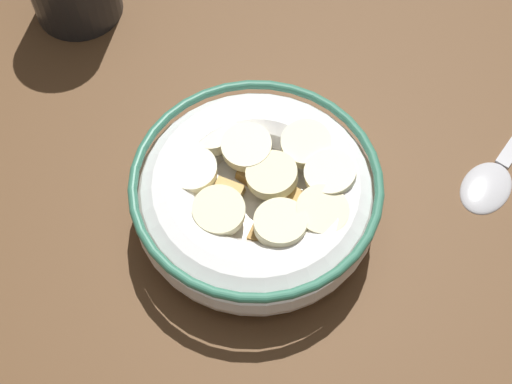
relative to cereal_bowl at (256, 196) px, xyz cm
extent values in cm
cube|color=brown|center=(-0.01, 0.01, -3.51)|extent=(95.02, 95.02, 2.00)
cylinder|color=white|center=(-0.01, 0.01, -2.21)|extent=(8.52, 8.52, 0.60)
torus|color=white|center=(-0.01, 0.01, -0.26)|extent=(15.49, 15.49, 4.51)
torus|color=#337259|center=(-0.01, 0.01, 1.69)|extent=(15.62, 15.62, 0.60)
cylinder|color=white|center=(-0.01, 0.01, -0.10)|extent=(12.78, 12.78, 0.40)
cube|color=#B78947|center=(1.20, -0.54, 0.52)|extent=(2.50, 2.46, 1.02)
cube|color=#AD7F42|center=(-2.79, 0.73, 0.41)|extent=(2.54, 2.55, 0.87)
cube|color=tan|center=(-4.01, -1.13, 0.57)|extent=(2.16, 2.14, 0.89)
cube|color=tan|center=(4.81, 1.88, 0.65)|extent=(2.16, 2.22, 1.00)
cube|color=tan|center=(0.57, 1.78, 0.56)|extent=(2.59, 2.60, 1.05)
cube|color=tan|center=(1.81, 3.08, 0.47)|extent=(2.53, 2.53, 0.81)
cube|color=#AD7F42|center=(0.12, 4.12, 0.63)|extent=(2.47, 2.47, 0.86)
cube|color=tan|center=(-1.60, -1.55, 0.55)|extent=(2.49, 2.47, 0.95)
cube|color=#B78947|center=(-4.20, 3.51, 0.55)|extent=(2.51, 2.51, 0.87)
cube|color=#B78947|center=(4.32, -1.38, 0.66)|extent=(2.51, 2.50, 0.85)
cylinder|color=#F9EFC6|center=(4.70, 0.76, 1.36)|extent=(4.27, 4.24, 1.29)
cylinder|color=#F4EABC|center=(1.15, -4.11, 1.56)|extent=(4.54, 4.56, 1.26)
cylinder|color=beige|center=(-0.70, 2.85, 1.49)|extent=(4.47, 4.43, 1.12)
cylinder|color=beige|center=(0.00, -1.07, 1.73)|extent=(3.53, 3.51, 1.32)
cylinder|color=#F9EFC6|center=(2.53, -0.61, 1.73)|extent=(3.41, 3.45, 1.19)
cylinder|color=beige|center=(-3.22, 0.26, 1.79)|extent=(4.45, 4.41, 1.23)
cylinder|color=#F9EFC6|center=(-1.63, -4.25, 1.86)|extent=(3.63, 3.62, 1.41)
cylinder|color=#F9EFC6|center=(2.75, 3.10, 1.41)|extent=(3.31, 3.28, 0.95)
cylinder|color=beige|center=(-3.57, -2.59, 1.70)|extent=(4.57, 4.52, 1.29)
ellipsoid|color=#B7B7BC|center=(-5.20, -14.74, -2.11)|extent=(4.85, 5.45, 0.80)
camera|label=1|loc=(-19.58, 9.86, 38.97)|focal=49.87mm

